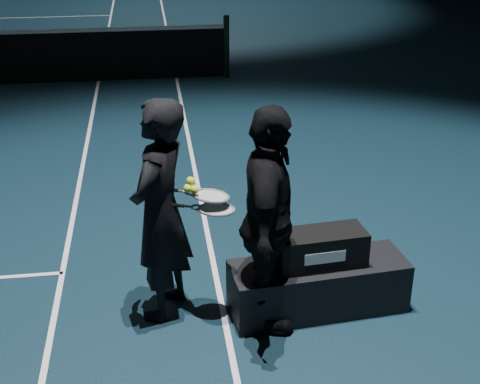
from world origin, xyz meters
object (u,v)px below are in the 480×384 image
(player_b, at_px, (268,222))
(tennis_balls, at_px, (191,186))
(racket_bag, at_px, (320,248))
(racket_upper, at_px, (211,196))
(player_a, at_px, (160,212))
(player_bench, at_px, (318,286))
(racket_lower, at_px, (216,209))

(player_b, bearing_deg, tennis_balls, 81.46)
(racket_bag, xyz_separation_m, racket_upper, (-0.86, 0.06, 0.49))
(player_b, bearing_deg, player_a, 81.94)
(player_bench, height_order, racket_bag, racket_bag)
(player_bench, distance_m, racket_bag, 0.36)
(player_b, height_order, racket_lower, player_b)
(player_a, relative_size, tennis_balls, 15.23)
(player_bench, relative_size, racket_lower, 2.13)
(player_bench, height_order, racket_upper, racket_upper)
(racket_upper, bearing_deg, player_a, -178.29)
(player_bench, height_order, racket_lower, racket_lower)
(player_b, distance_m, racket_lower, 0.41)
(player_b, bearing_deg, racket_upper, 76.86)
(player_a, xyz_separation_m, player_b, (0.80, -0.29, 0.00))
(player_bench, xyz_separation_m, racket_lower, (-0.83, 0.00, 0.77))
(player_bench, height_order, player_a, player_a)
(player_bench, relative_size, racket_bag, 2.00)
(player_bench, xyz_separation_m, player_a, (-1.25, 0.16, 0.70))
(player_bench, distance_m, racket_upper, 1.22)
(racket_bag, xyz_separation_m, player_a, (-1.25, 0.16, 0.34))
(player_a, xyz_separation_m, racket_upper, (0.39, -0.10, 0.16))
(tennis_balls, bearing_deg, player_bench, -4.15)
(tennis_balls, bearing_deg, racket_upper, -6.73)
(player_b, relative_size, racket_upper, 2.69)
(player_bench, bearing_deg, racket_upper, 170.82)
(player_a, height_order, racket_lower, player_a)
(player_b, bearing_deg, player_bench, -60.92)
(racket_upper, height_order, tennis_balls, tennis_balls)
(player_bench, bearing_deg, racket_bag, 0.00)
(racket_bag, bearing_deg, racket_upper, 170.82)
(player_bench, relative_size, player_b, 0.79)
(player_a, height_order, tennis_balls, player_a)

